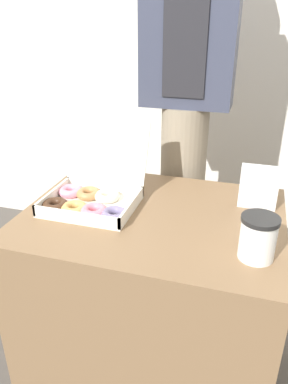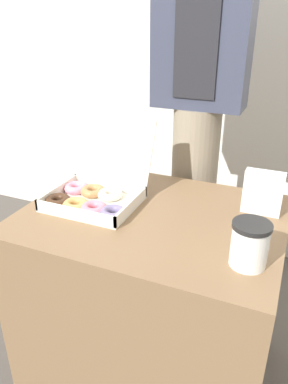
{
  "view_description": "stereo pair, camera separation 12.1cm",
  "coord_description": "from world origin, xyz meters",
  "px_view_note": "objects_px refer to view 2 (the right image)",
  "views": [
    {
      "loc": [
        0.29,
        -1.04,
        1.3
      ],
      "look_at": [
        -0.03,
        0.0,
        0.78
      ],
      "focal_mm": 35.0,
      "sensor_mm": 36.0,
      "label": 1
    },
    {
      "loc": [
        0.4,
        -1.0,
        1.3
      ],
      "look_at": [
        -0.03,
        0.0,
        0.78
      ],
      "focal_mm": 35.0,
      "sensor_mm": 36.0,
      "label": 2
    }
  ],
  "objects_px": {
    "napkin_holder": "(263,193)",
    "person_customer": "(200,85)",
    "coffee_cup": "(250,244)",
    "donut_box": "(94,191)"
  },
  "relations": [
    {
      "from": "napkin_holder",
      "to": "person_customer",
      "type": "bearing_deg",
      "value": 134.62
    },
    {
      "from": "coffee_cup",
      "to": "person_customer",
      "type": "relative_size",
      "value": 0.07
    },
    {
      "from": "coffee_cup",
      "to": "person_customer",
      "type": "distance_m",
      "value": 0.76
    },
    {
      "from": "donut_box",
      "to": "person_customer",
      "type": "distance_m",
      "value": 0.6
    },
    {
      "from": "donut_box",
      "to": "napkin_holder",
      "type": "height_order",
      "value": "donut_box"
    },
    {
      "from": "donut_box",
      "to": "coffee_cup",
      "type": "bearing_deg",
      "value": -16.29
    },
    {
      "from": "coffee_cup",
      "to": "napkin_holder",
      "type": "distance_m",
      "value": 0.31
    },
    {
      "from": "coffee_cup",
      "to": "napkin_holder",
      "type": "height_order",
      "value": "napkin_holder"
    },
    {
      "from": "coffee_cup",
      "to": "person_customer",
      "type": "xyz_separation_m",
      "value": [
        -0.32,
        0.63,
        0.28
      ]
    },
    {
      "from": "donut_box",
      "to": "napkin_holder",
      "type": "xyz_separation_m",
      "value": [
        0.54,
        0.15,
        0.03
      ]
    }
  ]
}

